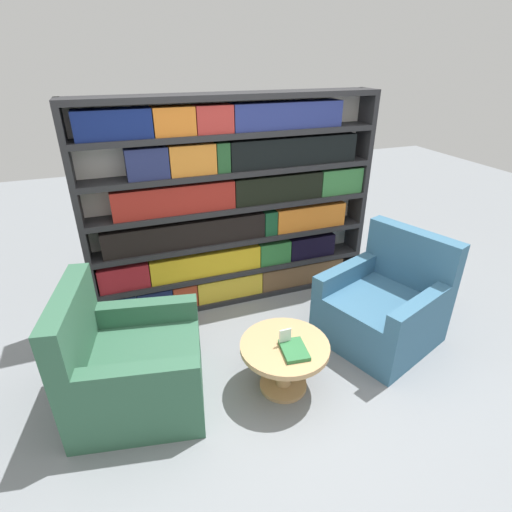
{
  "coord_description": "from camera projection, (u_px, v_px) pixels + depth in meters",
  "views": [
    {
      "loc": [
        -1.05,
        -1.99,
        2.28
      ],
      "look_at": [
        -0.06,
        0.68,
        0.84
      ],
      "focal_mm": 28.0,
      "sensor_mm": 36.0,
      "label": 1
    }
  ],
  "objects": [
    {
      "name": "ground_plane",
      "position": [
        295.0,
        391.0,
        3.02
      ],
      "size": [
        14.0,
        14.0,
        0.0
      ],
      "primitive_type": "plane",
      "color": "gray"
    },
    {
      "name": "armchair_left",
      "position": [
        131.0,
        367.0,
        2.81
      ],
      "size": [
        1.02,
        0.99,
        0.95
      ],
      "rotation": [
        0.0,
        0.0,
        1.38
      ],
      "color": "#336047",
      "rests_on": "ground_plane"
    },
    {
      "name": "stray_book",
      "position": [
        294.0,
        350.0,
        2.81
      ],
      "size": [
        0.2,
        0.26,
        0.03
      ],
      "color": "#2D703D",
      "rests_on": "coffee_table"
    },
    {
      "name": "table_sign",
      "position": [
        285.0,
        338.0,
        2.86
      ],
      "size": [
        0.09,
        0.06,
        0.13
      ],
      "color": "black",
      "rests_on": "coffee_table"
    },
    {
      "name": "armchair_right",
      "position": [
        384.0,
        307.0,
        3.48
      ],
      "size": [
        1.11,
        1.09,
        0.95
      ],
      "rotation": [
        0.0,
        0.0,
        -1.23
      ],
      "color": "#386684",
      "rests_on": "ground_plane"
    },
    {
      "name": "bookshelf",
      "position": [
        233.0,
        208.0,
        3.78
      ],
      "size": [
        2.74,
        0.3,
        1.99
      ],
      "color": "silver",
      "rests_on": "ground_plane"
    },
    {
      "name": "coffee_table",
      "position": [
        284.0,
        357.0,
        2.94
      ],
      "size": [
        0.65,
        0.65,
        0.41
      ],
      "color": "tan",
      "rests_on": "ground_plane"
    }
  ]
}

